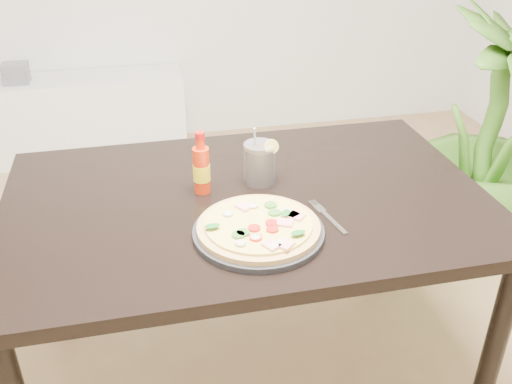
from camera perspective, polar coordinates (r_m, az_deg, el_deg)
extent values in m
plane|color=#9E7A51|center=(2.14, 2.29, -18.24)|extent=(4.50, 4.50, 0.00)
cube|color=black|center=(1.67, -0.90, -1.01)|extent=(1.40, 0.90, 0.04)
cylinder|color=black|center=(1.85, 22.54, -14.90)|extent=(0.06, 0.06, 0.71)
cylinder|color=black|center=(2.21, -19.60, -6.19)|extent=(0.06, 0.06, 0.71)
cylinder|color=black|center=(2.37, 12.52, -2.43)|extent=(0.06, 0.06, 0.71)
cylinder|color=black|center=(1.49, 0.25, -4.02)|extent=(0.34, 0.34, 0.02)
cylinder|color=tan|center=(1.48, 0.25, -3.53)|extent=(0.32, 0.32, 0.01)
cylinder|color=#E0D461|center=(1.47, 0.25, -3.19)|extent=(0.28, 0.28, 0.01)
cube|color=pink|center=(1.38, 2.97, -5.26)|extent=(0.05, 0.05, 0.01)
cube|color=pink|center=(1.38, 1.59, -5.32)|extent=(0.05, 0.05, 0.01)
cube|color=pink|center=(1.47, 2.94, -3.08)|extent=(0.05, 0.05, 0.01)
cube|color=pink|center=(1.50, 4.02, -2.41)|extent=(0.05, 0.05, 0.01)
cube|color=pink|center=(1.53, -1.20, -1.47)|extent=(0.05, 0.05, 0.01)
cube|color=pink|center=(1.50, 3.52, -2.23)|extent=(0.05, 0.05, 0.01)
cylinder|color=red|center=(1.44, 1.64, -3.74)|extent=(0.03, 0.03, 0.01)
cylinder|color=red|center=(1.41, -0.03, -4.58)|extent=(0.03, 0.03, 0.01)
cylinder|color=red|center=(1.44, -0.19, -3.63)|extent=(0.03, 0.03, 0.01)
cylinder|color=red|center=(1.46, 1.56, -3.12)|extent=(0.03, 0.03, 0.01)
cylinder|color=#3D7B29|center=(1.42, -1.79, -4.30)|extent=(0.03, 0.03, 0.01)
cylinder|color=#3D7B29|center=(1.38, 1.67, -5.27)|extent=(0.03, 0.03, 0.01)
cylinder|color=#3D7B29|center=(1.54, 1.46, -1.32)|extent=(0.03, 0.03, 0.01)
cylinder|color=#3D7B29|center=(1.51, 1.85, -2.08)|extent=(0.03, 0.03, 0.01)
cylinder|color=#3D7B29|center=(1.43, -1.30, -4.09)|extent=(0.03, 0.03, 0.01)
ellipsoid|color=beige|center=(1.50, -2.81, -2.16)|extent=(0.03, 0.03, 0.01)
ellipsoid|color=beige|center=(1.51, 3.05, -1.92)|extent=(0.03, 0.03, 0.01)
ellipsoid|color=beige|center=(1.39, -1.55, -5.13)|extent=(0.03, 0.03, 0.01)
ellipsoid|color=beige|center=(1.39, 2.57, -5.01)|extent=(0.03, 0.03, 0.01)
ellipsoid|color=beige|center=(1.41, -0.05, -4.55)|extent=(0.03, 0.03, 0.01)
ellipsoid|color=beige|center=(1.38, 1.77, -5.37)|extent=(0.03, 0.03, 0.01)
ellipsoid|color=beige|center=(1.54, -0.29, -1.35)|extent=(0.03, 0.03, 0.01)
ellipsoid|color=#18651E|center=(1.42, 4.22, -4.06)|extent=(0.04, 0.03, 0.00)
ellipsoid|color=#18651E|center=(1.49, 2.97, -2.10)|extent=(0.04, 0.05, 0.00)
ellipsoid|color=#18651E|center=(1.44, -4.39, -3.39)|extent=(0.04, 0.03, 0.00)
cylinder|color=red|center=(1.66, -5.46, 2.17)|extent=(0.06, 0.06, 0.14)
cylinder|color=yellow|center=(1.67, -5.45, 1.96)|extent=(0.05, 0.05, 0.05)
cylinder|color=red|center=(1.62, -5.60, 4.84)|extent=(0.03, 0.03, 0.03)
cylinder|color=red|center=(1.61, -5.64, 5.64)|extent=(0.03, 0.03, 0.02)
cylinder|color=black|center=(1.72, 0.35, 2.69)|extent=(0.09, 0.09, 0.11)
cylinder|color=silver|center=(1.71, 0.36, 2.92)|extent=(0.10, 0.10, 0.13)
cylinder|color=#F2E059|center=(1.68, 1.56, 4.56)|extent=(0.04, 0.01, 0.04)
cylinder|color=#B2B2B7|center=(1.70, -0.04, 4.12)|extent=(0.03, 0.06, 0.17)
cube|color=silver|center=(1.55, 7.82, -3.07)|extent=(0.04, 0.12, 0.00)
cube|color=silver|center=(1.61, 6.36, -1.67)|extent=(0.03, 0.04, 0.00)
cube|color=silver|center=(1.63, 5.52, -1.19)|extent=(0.01, 0.03, 0.00)
cube|color=silver|center=(1.63, 5.70, -1.15)|extent=(0.01, 0.03, 0.00)
cube|color=silver|center=(1.63, 5.89, -1.10)|extent=(0.01, 0.03, 0.00)
cube|color=silver|center=(1.63, 6.07, -1.06)|extent=(0.01, 0.03, 0.00)
imported|color=#3A6C1C|center=(2.72, 22.39, 5.03)|extent=(0.87, 0.87, 1.11)
cylinder|color=brown|center=(2.92, 20.76, -2.88)|extent=(0.28, 0.28, 0.22)
cube|color=white|center=(3.72, -18.16, 7.04)|extent=(1.40, 0.34, 0.50)
cube|color=slate|center=(3.66, -22.73, 10.11)|extent=(0.14, 0.12, 0.01)
cube|color=slate|center=(3.65, -22.77, 10.27)|extent=(0.14, 0.12, 0.01)
cube|color=slate|center=(3.65, -22.80, 10.42)|extent=(0.14, 0.12, 0.01)
cube|color=slate|center=(3.65, -22.83, 10.58)|extent=(0.14, 0.12, 0.01)
cube|color=slate|center=(3.64, -22.86, 10.73)|extent=(0.14, 0.12, 0.01)
cube|color=slate|center=(3.64, -22.89, 10.89)|extent=(0.14, 0.12, 0.01)
cube|color=slate|center=(3.64, -22.93, 11.04)|extent=(0.14, 0.12, 0.01)
cube|color=slate|center=(3.64, -22.96, 11.20)|extent=(0.14, 0.12, 0.01)
cube|color=slate|center=(3.63, -22.99, 11.35)|extent=(0.14, 0.12, 0.01)
cube|color=slate|center=(3.63, -23.02, 11.51)|extent=(0.14, 0.12, 0.01)
cube|color=slate|center=(3.63, -23.06, 11.67)|extent=(0.14, 0.12, 0.01)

